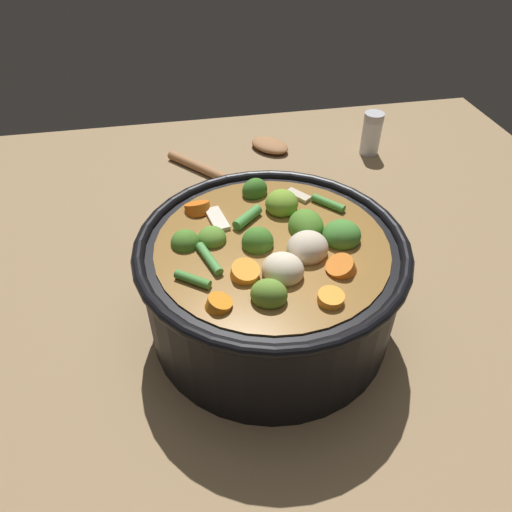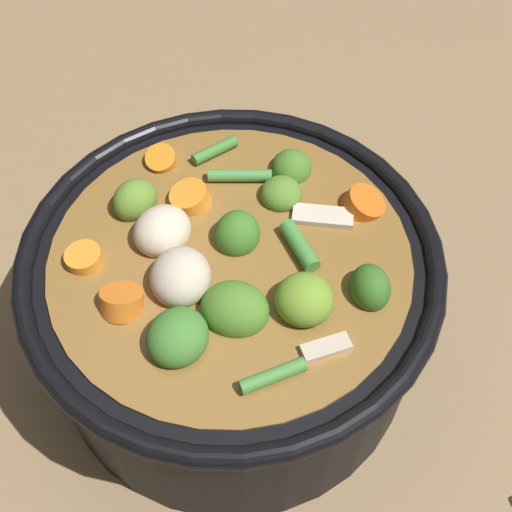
# 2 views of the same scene
# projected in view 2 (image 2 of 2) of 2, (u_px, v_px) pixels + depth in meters

# --- Properties ---
(ground_plane) EXTENTS (1.10, 1.10, 0.00)m
(ground_plane) POSITION_uv_depth(u_px,v_px,m) (235.00, 343.00, 0.52)
(ground_plane) COLOR #8C704C
(cooking_pot) EXTENTS (0.28, 0.28, 0.14)m
(cooking_pot) POSITION_uv_depth(u_px,v_px,m) (232.00, 299.00, 0.47)
(cooking_pot) COLOR black
(cooking_pot) RESTS_ON ground_plane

